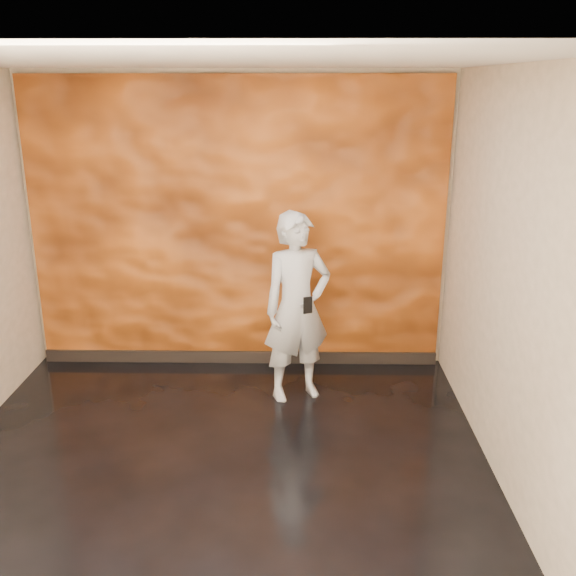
% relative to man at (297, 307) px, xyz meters
% --- Properties ---
extents(room, '(4.02, 4.02, 2.81)m').
position_rel_man_xyz_m(room, '(-0.57, -1.23, 0.57)').
color(room, black).
rests_on(room, ground).
extents(feature_wall, '(3.90, 0.06, 2.75)m').
position_rel_man_xyz_m(feature_wall, '(-0.57, 0.73, 0.55)').
color(feature_wall, orange).
rests_on(feature_wall, ground).
extents(baseboard, '(3.90, 0.04, 0.12)m').
position_rel_man_xyz_m(baseboard, '(-0.57, 0.69, -0.77)').
color(baseboard, black).
rests_on(baseboard, ground).
extents(man, '(0.71, 0.60, 1.67)m').
position_rel_man_xyz_m(man, '(0.00, 0.00, 0.00)').
color(man, '#8F949C').
rests_on(man, ground).
extents(phone, '(0.08, 0.04, 0.14)m').
position_rel_man_xyz_m(phone, '(0.09, -0.21, 0.09)').
color(phone, black).
rests_on(phone, man).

